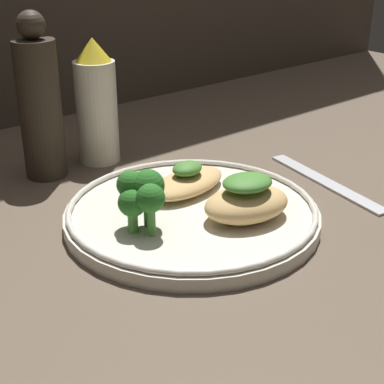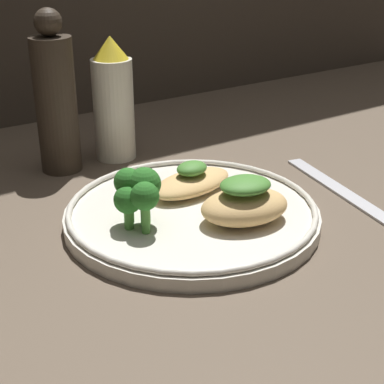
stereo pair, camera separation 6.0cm
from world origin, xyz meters
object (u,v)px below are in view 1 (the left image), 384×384
object	(u,v)px
broccoli_bunch	(142,194)
plate	(192,213)
sauce_bottle	(96,104)
pepper_grinder	(40,104)

from	to	relation	value
broccoli_bunch	plate	bearing A→B (deg)	2.16
broccoli_bunch	sauce_bottle	xyz separation A→B (cm)	(8.19, 21.22, 2.46)
plate	sauce_bottle	bearing A→B (deg)	84.84
plate	pepper_grinder	bearing A→B (deg)	105.19
sauce_bottle	pepper_grinder	xyz separation A→B (cm)	(-7.59, 0.00, 1.40)
plate	broccoli_bunch	xyz separation A→B (cm)	(-6.30, -0.24, 4.12)
pepper_grinder	sauce_bottle	bearing A→B (deg)	0.00
plate	sauce_bottle	world-z (taller)	sauce_bottle
plate	pepper_grinder	size ratio (longest dim) A/B	1.34
sauce_bottle	broccoli_bunch	bearing A→B (deg)	-111.12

